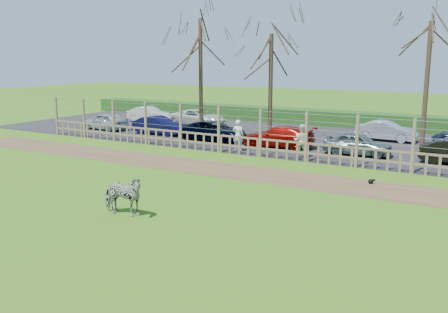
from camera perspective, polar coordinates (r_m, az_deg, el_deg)
The scene contains 20 objects.
ground at distance 19.33m, azimuth -6.30°, elevation -4.18°, with size 120.00×120.00×0.00m, color #609626.
dirt_strip at distance 22.99m, azimuth 0.33°, elevation -1.57°, with size 34.00×2.80×0.01m, color brown.
asphalt at distance 31.91m, azimuth 9.25°, elevation 1.99°, with size 44.00×13.00×0.04m, color #232326.
hedge at distance 38.40m, azimuth 13.01°, elevation 4.24°, with size 46.00×2.00×1.10m, color #1E4716.
fence at distance 25.88m, azimuth 4.17°, elevation 1.68°, with size 30.16×0.16×2.50m.
tree_left at distance 32.61m, azimuth -2.71°, elevation 12.20°, with size 4.80×4.80×7.88m.
tree_mid at distance 31.33m, azimuth 5.39°, elevation 10.83°, with size 4.80×4.80×6.83m.
tree_right at distance 29.26m, azimuth 22.37°, elevation 10.73°, with size 4.80×4.80×7.35m.
zebra at distance 16.73m, azimuth -11.55°, elevation -4.39°, with size 0.74×1.63×1.37m, color gray.
visitor_a at distance 27.32m, azimuth 1.62°, elevation 2.43°, with size 0.63×0.41×1.72m, color silver.
visitor_b at distance 25.81m, azimuth 8.85°, elevation 1.77°, with size 0.84×0.65×1.72m, color beige.
crow at distance 21.41m, azimuth 16.46°, elevation -2.73°, with size 0.29×0.21×0.24m.
car_0 at distance 36.24m, azimuth -13.40°, elevation 3.94°, with size 1.42×3.52×1.20m, color #ABBBBC.
car_1 at distance 33.47m, azimuth -7.47°, elevation 3.56°, with size 1.27×3.64×1.20m, color #0F0F41.
car_2 at distance 30.63m, azimuth -1.17°, elevation 2.92°, with size 1.99×4.32×1.20m, color black.
car_3 at distance 28.78m, azimuth 6.26°, elevation 2.30°, with size 1.68×4.13×1.20m, color #8F0B06.
car_4 at distance 27.13m, azimuth 15.04°, elevation 1.41°, with size 1.42×3.52×1.20m, color slate.
car_7 at distance 39.75m, azimuth -8.54°, elevation 4.77°, with size 1.27×3.64×1.20m, color silver.
car_8 at distance 37.51m, azimuth -2.97°, elevation 4.49°, with size 1.99×4.32×1.20m, color silver.
car_11 at distance 32.25m, azimuth 18.05°, elevation 2.79°, with size 1.27×3.64×1.20m, color #B0B5C7.
Camera 1 is at (11.07, -14.97, 5.19)m, focal length 40.00 mm.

